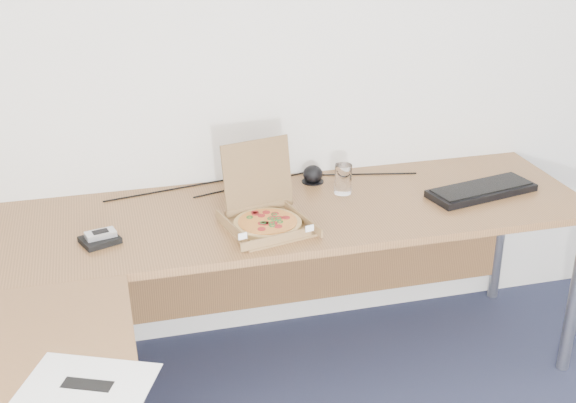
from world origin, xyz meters
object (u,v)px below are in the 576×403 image
object	(u,v)px
desk	(200,285)
keyboard	(481,191)
drinking_glass	(343,179)
wallet	(100,240)
pizza_box	(266,218)

from	to	relation	value
desk	keyboard	bearing A→B (deg)	17.48
desk	drinking_glass	world-z (taller)	drinking_glass
drinking_glass	keyboard	xyz separation A→B (m)	(0.54, -0.15, -0.05)
drinking_glass	wallet	world-z (taller)	drinking_glass
keyboard	wallet	world-z (taller)	keyboard
drinking_glass	keyboard	bearing A→B (deg)	-15.67
keyboard	wallet	size ratio (longest dim) A/B	3.59
desk	wallet	xyz separation A→B (m)	(-0.30, 0.33, 0.04)
desk	wallet	world-z (taller)	wallet
desk	keyboard	size ratio (longest dim) A/B	5.60
pizza_box	wallet	bearing A→B (deg)	164.41
desk	pizza_box	bearing A→B (deg)	45.98
pizza_box	desk	bearing A→B (deg)	-147.22
desk	keyboard	distance (m)	1.25
desk	drinking_glass	distance (m)	0.85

